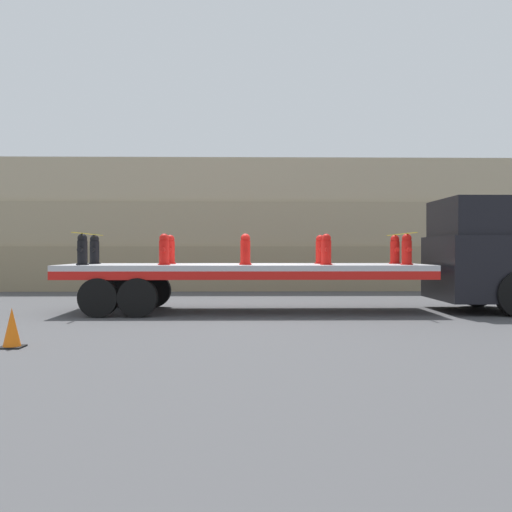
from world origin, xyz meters
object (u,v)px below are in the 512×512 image
object	(u,v)px
fire_hydrant_red_far_4	(395,250)
fire_hydrant_red_near_1	(164,250)
truck_cab	(482,256)
fire_hydrant_black_far_0	(95,250)
fire_hydrant_red_far_2	(245,250)
fire_hydrant_red_near_3	(326,250)
traffic_cone	(12,328)
fire_hydrant_red_near_4	(407,250)
fire_hydrant_black_near_0	(82,250)
fire_hydrant_red_near_2	(245,250)
fire_hydrant_red_far_1	(170,250)
fire_hydrant_red_far_3	(320,250)
flatbed_trailer	(219,273)

from	to	relation	value
fire_hydrant_red_far_4	fire_hydrant_red_near_1	bearing A→B (deg)	-169.39
truck_cab	fire_hydrant_black_far_0	distance (m)	10.10
fire_hydrant_red_far_2	fire_hydrant_red_near_3	bearing A→B (deg)	-29.34
fire_hydrant_red_far_4	traffic_cone	distance (m)	9.82
truck_cab	fire_hydrant_red_near_1	bearing A→B (deg)	-176.03
fire_hydrant_red_near_3	traffic_cone	size ratio (longest dim) A/B	1.18
fire_hydrant_red_near_1	fire_hydrant_black_far_0	bearing A→B (deg)	150.66
fire_hydrant_red_near_4	traffic_cone	world-z (taller)	fire_hydrant_red_near_4
fire_hydrant_red_far_4	fire_hydrant_black_near_0	bearing A→B (deg)	-172.00
truck_cab	fire_hydrant_black_far_0	bearing A→B (deg)	176.82
truck_cab	fire_hydrant_red_near_2	distance (m)	6.12
fire_hydrant_red_far_2	fire_hydrant_red_far_4	xyz separation A→B (m)	(3.99, 0.00, 0.00)
fire_hydrant_red_near_1	fire_hydrant_red_near_3	distance (m)	3.99
truck_cab	fire_hydrant_red_near_1	xyz separation A→B (m)	(-8.09, -0.56, 0.16)
fire_hydrant_red_far_1	fire_hydrant_red_near_2	world-z (taller)	same
fire_hydrant_red_near_4	fire_hydrant_red_near_1	bearing A→B (deg)	180.00
fire_hydrant_red_near_4	traffic_cone	distance (m)	9.19
fire_hydrant_red_near_3	fire_hydrant_red_far_3	world-z (taller)	same
flatbed_trailer	fire_hydrant_red_far_4	bearing A→B (deg)	6.85
truck_cab	fire_hydrant_red_far_1	size ratio (longest dim) A/B	3.77
fire_hydrant_red_near_2	fire_hydrant_red_far_2	world-z (taller)	same
fire_hydrant_red_near_2	traffic_cone	xyz separation A→B (m)	(-3.76, -4.77, -1.27)
fire_hydrant_red_near_2	fire_hydrant_red_far_4	distance (m)	4.15
truck_cab	fire_hydrant_red_far_3	world-z (taller)	truck_cab
truck_cab	fire_hydrant_red_far_3	distance (m)	4.14
fire_hydrant_black_far_0	fire_hydrant_red_near_3	world-z (taller)	same
truck_cab	fire_hydrant_black_near_0	world-z (taller)	truck_cab
fire_hydrant_red_far_2	traffic_cone	distance (m)	7.10
flatbed_trailer	fire_hydrant_red_far_4	xyz separation A→B (m)	(4.67, 0.56, 0.60)
fire_hydrant_black_near_0	fire_hydrant_red_far_2	bearing A→B (deg)	15.70
fire_hydrant_black_far_0	fire_hydrant_red_near_1	bearing A→B (deg)	-29.34
fire_hydrant_red_near_1	fire_hydrant_red_far_2	size ratio (longest dim) A/B	1.00
truck_cab	flatbed_trailer	world-z (taller)	truck_cab
fire_hydrant_red_near_2	fire_hydrant_red_far_3	size ratio (longest dim) A/B	1.00
fire_hydrant_red_far_1	fire_hydrant_red_far_4	size ratio (longest dim) A/B	1.00
truck_cab	fire_hydrant_red_near_4	xyz separation A→B (m)	(-2.11, -0.56, 0.16)
fire_hydrant_red_near_1	traffic_cone	bearing A→B (deg)	-110.35
fire_hydrant_red_near_4	fire_hydrant_red_far_3	bearing A→B (deg)	150.66
flatbed_trailer	fire_hydrant_red_far_3	size ratio (longest dim) A/B	11.97
fire_hydrant_black_near_0	traffic_cone	bearing A→B (deg)	-87.27
truck_cab	fire_hydrant_red_far_1	world-z (taller)	truck_cab
fire_hydrant_black_near_0	fire_hydrant_red_near_4	world-z (taller)	same
fire_hydrant_red_near_1	fire_hydrant_red_far_1	bearing A→B (deg)	90.00
fire_hydrant_red_near_1	fire_hydrant_red_far_3	size ratio (longest dim) A/B	1.00
flatbed_trailer	fire_hydrant_black_near_0	size ratio (longest dim) A/B	11.97
fire_hydrant_red_near_3	fire_hydrant_red_near_4	bearing A→B (deg)	0.00
fire_hydrant_red_far_1	fire_hydrant_red_near_2	distance (m)	2.29
fire_hydrant_black_near_0	fire_hydrant_red_near_1	bearing A→B (deg)	0.00
traffic_cone	fire_hydrant_red_near_2	bearing A→B (deg)	51.71
fire_hydrant_black_near_0	traffic_cone	world-z (taller)	fire_hydrant_black_near_0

